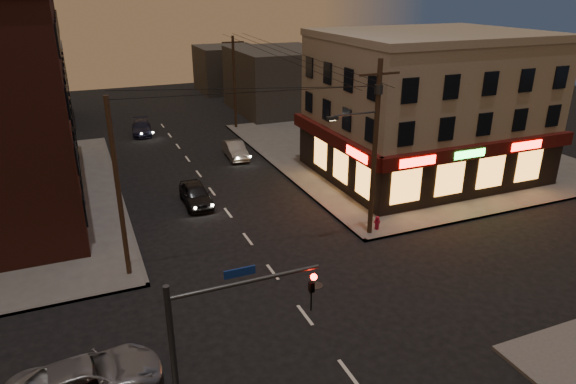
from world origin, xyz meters
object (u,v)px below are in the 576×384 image
sedan_mid (235,150)px  sedan_far (142,128)px  suv_cross (87,380)px  fire_hydrant (377,222)px  sedan_near (196,194)px

sedan_mid → sedan_far: bearing=123.7°
suv_cross → fire_hydrant: bearing=-70.1°
suv_cross → fire_hydrant: (16.54, 7.42, -0.12)m
sedan_near → sedan_far: size_ratio=0.95×
sedan_mid → sedan_far: 12.39m
suv_cross → sedan_mid: suv_cross is taller
sedan_near → sedan_far: bearing=93.5°
sedan_mid → fire_hydrant: bearing=-74.7°
sedan_far → sedan_mid: bearing=-53.6°
sedan_near → sedan_mid: sedan_near is taller
suv_cross → sedan_far: 35.50m
sedan_mid → sedan_far: size_ratio=0.93×
suv_cross → sedan_far: size_ratio=1.16×
suv_cross → fire_hydrant: 18.13m
sedan_far → fire_hydrant: 29.16m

